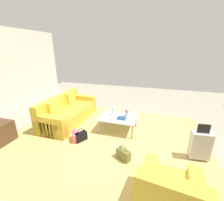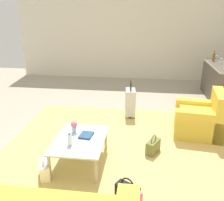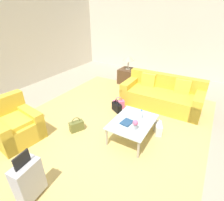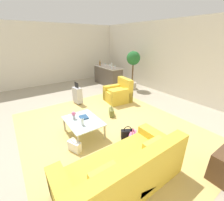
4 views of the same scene
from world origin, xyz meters
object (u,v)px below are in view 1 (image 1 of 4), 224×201
coffee_table_book (122,118)px  handbag_black (81,136)px  flower_vase (127,112)px  handbag_olive (123,154)px  handbag_pink (75,136)px  water_bottle (113,112)px  couch (67,113)px  suitcase_silver (200,145)px  handbag_white (108,118)px  coffee_table (118,118)px  armchair (168,200)px

coffee_table_book → handbag_black: (0.91, 0.75, -0.31)m
flower_vase → handbag_olive: flower_vase is taller
handbag_pink → handbag_olive: bearing=166.4°
coffee_table_book → handbag_black: size_ratio=0.69×
water_bottle → couch: bearing=0.0°
coffee_table_book → suitcase_silver: 1.98m
handbag_black → handbag_pink: (0.16, 0.03, 0.00)m
flower_vase → handbag_pink: size_ratio=0.57×
couch → water_bottle: 1.61m
flower_vase → handbag_white: bearing=-23.6°
handbag_white → handbag_pink: (0.50, 1.30, 0.00)m
couch → suitcase_silver: size_ratio=2.56×
couch → coffee_table: 1.80m
water_bottle → suitcase_silver: (-2.20, 0.80, -0.16)m
coffee_table_book → handbag_pink: 1.36m
handbag_pink → suitcase_silver: bearing=-176.9°
handbag_black → water_bottle: bearing=-122.5°
handbag_black → suitcase_silver: bearing=-177.3°
handbag_white → armchair: bearing=123.7°
handbag_black → armchair: bearing=147.3°
coffee_table → flower_vase: 0.32m
armchair → handbag_white: 3.14m
water_bottle → handbag_white: water_bottle is taller
armchair → coffee_table: size_ratio=0.94×
couch → handbag_olive: 2.58m
suitcase_silver → handbag_olive: (1.57, 0.50, -0.23)m
couch → armchair: armchair is taller
water_bottle → handbag_pink: (0.75, 0.96, -0.39)m
coffee_table_book → handbag_white: (0.57, -0.52, -0.31)m
couch → handbag_pink: bearing=131.3°
coffee_table_book → handbag_pink: bearing=42.6°
coffee_table_book → handbag_olive: coffee_table_book is taller
couch → coffee_table: (-1.80, 0.10, 0.08)m
water_bottle → handbag_black: (0.59, 0.93, -0.39)m
coffee_table → coffee_table_book: bearing=146.3°
handbag_black → handbag_olive: 1.28m
flower_vase → couch: bearing=1.4°
handbag_white → handbag_pink: size_ratio=1.00×
suitcase_silver → handbag_white: suitcase_silver is taller
handbag_pink → water_bottle: bearing=-128.0°
couch → handbag_black: bearing=137.1°
handbag_white → suitcase_silver: bearing=155.0°
suitcase_silver → handbag_black: suitcase_silver is taller
armchair → suitcase_silver: (-0.71, -1.47, 0.05)m
armchair → coffee_table_book: 2.40m
couch → handbag_white: bearing=-165.8°
water_bottle → suitcase_silver: bearing=160.0°
coffee_table_book → handbag_black: 1.22m
couch → handbag_pink: (-0.84, 0.96, -0.17)m
coffee_table_book → flower_vase: size_ratio=1.20×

